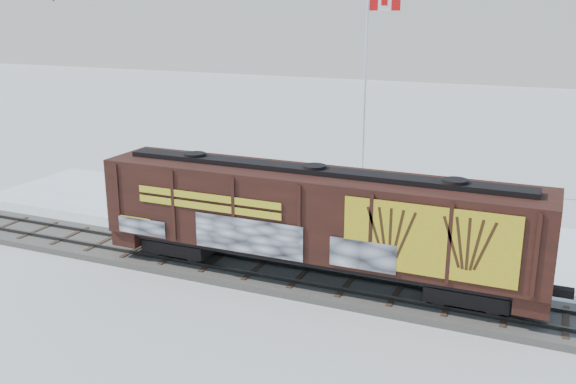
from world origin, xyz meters
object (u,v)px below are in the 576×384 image
at_px(flagpole, 366,121).
at_px(car_dark, 361,227).
at_px(car_silver, 262,196).
at_px(car_white, 289,203).
at_px(hopper_railcar, 314,216).

xyz_separation_m(flagpole, car_dark, (2.31, -8.02, -3.67)).
relative_size(car_silver, car_dark, 0.80).
bearing_deg(car_silver, car_dark, -106.17).
xyz_separation_m(car_silver, car_dark, (6.62, -2.89, 0.04)).
bearing_deg(car_white, hopper_railcar, -165.89).
relative_size(flagpole, car_dark, 2.43).
distance_m(flagpole, car_white, 7.23).
bearing_deg(car_dark, car_silver, 41.41).
xyz_separation_m(hopper_railcar, flagpole, (-2.04, 13.58, 1.50)).
relative_size(flagpole, car_white, 2.78).
xyz_separation_m(hopper_railcar, car_white, (-4.49, 7.85, -2.18)).
bearing_deg(car_white, car_dark, -131.39).
xyz_separation_m(car_silver, car_white, (1.86, -0.60, 0.04)).
bearing_deg(hopper_railcar, car_white, 119.79).
bearing_deg(flagpole, car_silver, -130.08).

